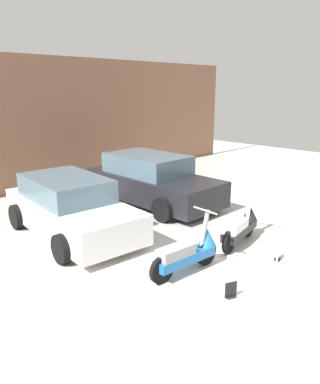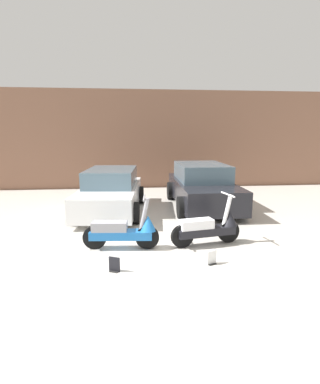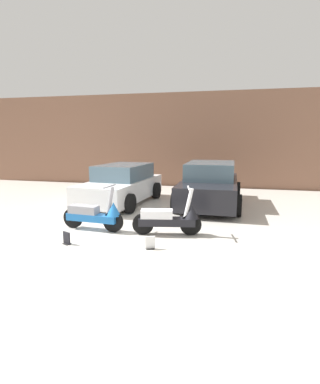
{
  "view_description": "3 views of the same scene",
  "coord_description": "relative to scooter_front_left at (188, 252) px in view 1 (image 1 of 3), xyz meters",
  "views": [
    {
      "loc": [
        -5.19,
        -3.29,
        3.21
      ],
      "look_at": [
        0.43,
        2.27,
        0.99
      ],
      "focal_mm": 35.0,
      "sensor_mm": 36.0,
      "label": 1
    },
    {
      "loc": [
        -0.36,
        -5.26,
        2.34
      ],
      "look_at": [
        0.41,
        2.34,
        0.85
      ],
      "focal_mm": 28.0,
      "sensor_mm": 36.0,
      "label": 2
    },
    {
      "loc": [
        2.54,
        -5.71,
        2.14
      ],
      "look_at": [
        0.81,
        1.82,
        0.77
      ],
      "focal_mm": 28.0,
      "sensor_mm": 36.0,
      "label": 3
    }
  ],
  "objects": [
    {
      "name": "wall_back",
      "position": [
        0.5,
        7.22,
        1.7
      ],
      "size": [
        19.6,
        0.12,
        4.18
      ],
      "primitive_type": "cube",
      "color": "#845B47",
      "rests_on": "ground_plane"
    },
    {
      "name": "scooter_front_right",
      "position": [
        1.8,
        0.06,
        -0.0
      ],
      "size": [
        1.55,
        0.63,
        1.09
      ],
      "rotation": [
        0.0,
        0.0,
        0.19
      ],
      "color": "black",
      "rests_on": "ground_plane"
    },
    {
      "name": "placard_near_left_scooter",
      "position": [
        -0.16,
        -1.03,
        -0.27
      ],
      "size": [
        0.2,
        0.18,
        0.26
      ],
      "rotation": [
        0.0,
        0.0,
        -0.43
      ],
      "color": "black",
      "rests_on": "ground_plane"
    },
    {
      "name": "car_rear_left",
      "position": [
        -0.44,
        3.08,
        0.23
      ],
      "size": [
        2.12,
        3.95,
        1.3
      ],
      "rotation": [
        0.0,
        0.0,
        -1.67
      ],
      "color": "white",
      "rests_on": "ground_plane"
    },
    {
      "name": "ground_plane",
      "position": [
        0.5,
        -0.65,
        -0.39
      ],
      "size": [
        28.0,
        28.0,
        0.0
      ],
      "primitive_type": "plane",
      "color": "beige"
    },
    {
      "name": "car_rear_center",
      "position": [
        2.46,
        3.46,
        0.27
      ],
      "size": [
        2.03,
        4.11,
        1.39
      ],
      "rotation": [
        0.0,
        0.0,
        -1.59
      ],
      "color": "black",
      "rests_on": "ground_plane"
    },
    {
      "name": "scooter_front_left",
      "position": [
        0.0,
        0.0,
        0.0
      ],
      "size": [
        1.57,
        0.57,
        1.1
      ],
      "rotation": [
        0.0,
        0.0,
        -0.09
      ],
      "color": "black",
      "rests_on": "ground_plane"
    },
    {
      "name": "placard_near_right_scooter",
      "position": [
        1.59,
        -0.91,
        -0.27
      ],
      "size": [
        0.19,
        0.17,
        0.26
      ],
      "rotation": [
        0.0,
        0.0,
        0.42
      ],
      "color": "black",
      "rests_on": "ground_plane"
    }
  ]
}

